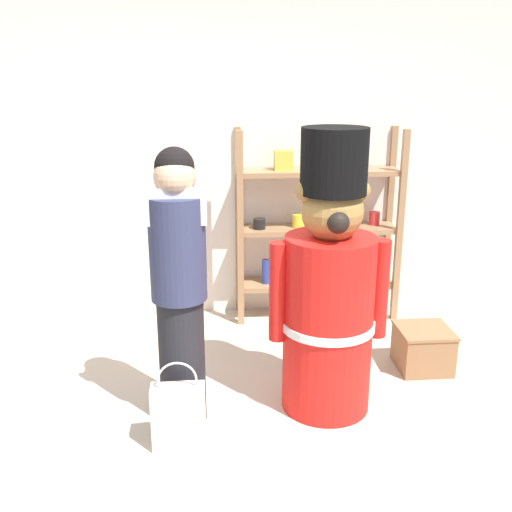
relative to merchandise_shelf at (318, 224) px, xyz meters
The scene contains 7 objects.
ground_plane 2.26m from the merchandise_shelf, 110.70° to the right, with size 6.40×6.40×0.00m, color beige.
back_wall 0.93m from the merchandise_shelf, 163.59° to the left, with size 6.40×0.12×2.60m, color silver.
merchandise_shelf is the anchor object (origin of this frame).
teddy_bear_guard 1.45m from the merchandise_shelf, 97.74° to the right, with size 0.71×0.56×1.71m.
person_shopper 1.86m from the merchandise_shelf, 125.10° to the right, with size 0.33×0.32×1.62m.
shopping_bag 2.18m from the merchandise_shelf, 121.17° to the right, with size 0.29×0.13×0.52m.
display_crate 1.34m from the merchandise_shelf, 60.43° to the right, with size 0.36×0.36×0.30m.
Camera 1 is at (-0.15, -2.67, 2.00)m, focal length 41.48 mm.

